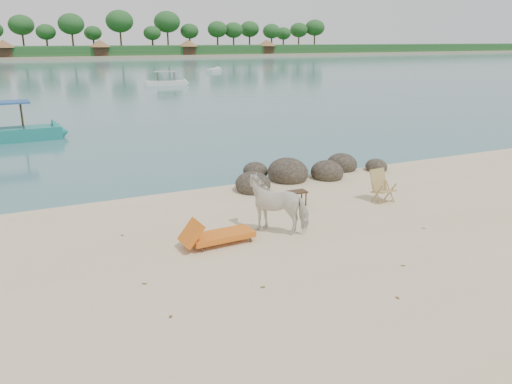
# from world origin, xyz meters

# --- Properties ---
(water) EXTENTS (400.00, 400.00, 0.00)m
(water) POSITION_xyz_m (0.00, 90.00, 0.00)
(water) COLOR #35616B
(water) RESTS_ON ground
(far_shore) EXTENTS (420.00, 90.00, 1.40)m
(far_shore) POSITION_xyz_m (0.00, 170.00, 0.00)
(far_shore) COLOR tan
(far_shore) RESTS_ON ground
(far_scenery) EXTENTS (420.00, 18.00, 9.50)m
(far_scenery) POSITION_xyz_m (0.03, 136.70, 3.14)
(far_scenery) COLOR #1E4C1E
(far_scenery) RESTS_ON ground
(boulders) EXTENTS (6.37, 2.93, 1.07)m
(boulders) POSITION_xyz_m (2.92, 5.74, 0.21)
(boulders) COLOR black
(boulders) RESTS_ON ground
(cow) EXTENTS (1.77, 1.72, 1.43)m
(cow) POSITION_xyz_m (-0.21, 1.58, 0.72)
(cow) COLOR silver
(cow) RESTS_ON ground
(side_table) EXTENTS (0.58, 0.39, 0.45)m
(side_table) POSITION_xyz_m (1.22, 3.07, 0.23)
(side_table) COLOR black
(side_table) RESTS_ON ground
(lounge_chair) EXTENTS (2.01, 0.79, 0.59)m
(lounge_chair) POSITION_xyz_m (-1.90, 1.34, 0.30)
(lounge_chair) COLOR orange
(lounge_chair) RESTS_ON ground
(deck_chair) EXTENTS (0.67, 0.73, 0.97)m
(deck_chair) POSITION_xyz_m (3.82, 2.26, 0.49)
(deck_chair) COLOR tan
(deck_chair) RESTS_ON ground
(boat_mid) EXTENTS (5.17, 1.84, 2.48)m
(boat_mid) POSITION_xyz_m (9.06, 45.43, 1.24)
(boat_mid) COLOR silver
(boat_mid) RESTS_ON water
(boat_far) EXTENTS (4.09, 4.51, 0.58)m
(boat_far) POSITION_xyz_m (22.39, 65.77, 0.29)
(boat_far) COLOR silver
(boat_far) RESTS_ON water
(dead_leaves) EXTENTS (8.35, 5.72, 0.00)m
(dead_leaves) POSITION_xyz_m (0.05, 0.56, 0.00)
(dead_leaves) COLOR brown
(dead_leaves) RESTS_ON ground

